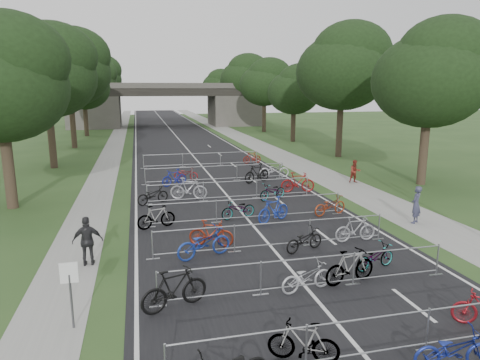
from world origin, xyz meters
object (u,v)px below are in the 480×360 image
at_px(park_sign, 70,283).
at_px(pedestrian_c, 88,241).
at_px(bike_2, 453,350).
at_px(pedestrian_a, 416,205).
at_px(overpass_bridge, 167,105).
at_px(bike_1, 304,342).
at_px(pedestrian_b, 355,172).

relative_size(park_sign, pedestrian_c, 1.03).
relative_size(bike_2, pedestrian_a, 1.04).
bearing_deg(pedestrian_a, bike_2, 21.74).
distance_m(overpass_bridge, bike_1, 64.81).
xyz_separation_m(overpass_bridge, bike_1, (-1.49, -64.72, -3.04)).
distance_m(overpass_bridge, pedestrian_a, 56.77).
height_order(bike_2, pedestrian_a, pedestrian_a).
distance_m(park_sign, pedestrian_a, 15.37).
distance_m(overpass_bridge, pedestrian_c, 58.25).
bearing_deg(bike_1, pedestrian_a, 159.32).
bearing_deg(bike_2, pedestrian_b, -14.17).
height_order(park_sign, bike_1, park_sign).
bearing_deg(overpass_bridge, pedestrian_b, -79.33).
bearing_deg(park_sign, pedestrian_a, 22.10).
bearing_deg(bike_2, pedestrian_a, -23.49).
height_order(bike_1, pedestrian_b, pedestrian_b).
relative_size(bike_1, bike_2, 0.90).
relative_size(overpass_bridge, pedestrian_c, 17.48).
height_order(park_sign, bike_2, park_sign).
bearing_deg(pedestrian_b, pedestrian_a, -93.84).
bearing_deg(pedestrian_b, park_sign, -131.38).
relative_size(pedestrian_a, pedestrian_b, 1.15).
bearing_deg(bike_2, park_sign, 73.81).
bearing_deg(pedestrian_c, park_sign, 87.99).
bearing_deg(bike_1, park_sign, -91.45).
relative_size(overpass_bridge, pedestrian_b, 20.34).
bearing_deg(pedestrian_b, bike_2, -105.77).
xyz_separation_m(pedestrian_a, pedestrian_b, (1.53, 8.62, -0.12)).
bearing_deg(bike_1, bike_2, 97.37).
relative_size(overpass_bridge, bike_1, 18.78).
bearing_deg(bike_2, bike_1, 79.50).
bearing_deg(park_sign, overpass_bridge, 83.74).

